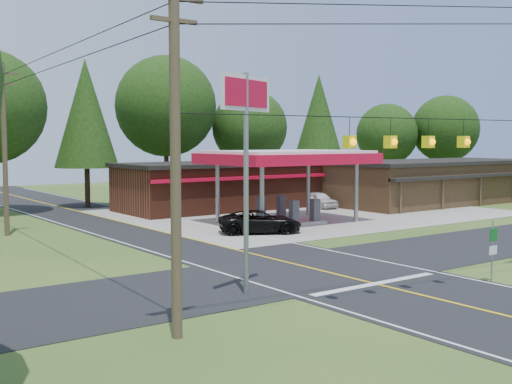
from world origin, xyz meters
TOP-DOWN VIEW (x-y plane):
  - ground at (0.00, 0.00)m, footprint 120.00×120.00m
  - main_highway at (0.00, 0.00)m, footprint 8.00×120.00m
  - cross_road at (0.00, 0.00)m, footprint 70.00×7.00m
  - lane_center_yellow at (0.00, 0.00)m, footprint 0.15×110.00m
  - gas_canopy at (9.00, 13.00)m, footprint 10.60×7.40m
  - convenience_store at (10.00, 22.98)m, footprint 16.40×7.55m
  - strip_building at (28.00, 15.98)m, footprint 20.40×8.75m
  - utility_pole_near_left at (-9.50, -5.00)m, footprint 1.80×0.30m
  - utility_pole_far_left at (-8.00, 18.00)m, footprint 1.80×0.30m
  - overhead_beacons at (-1.00, -6.00)m, footprint 17.04×2.04m
  - treeline_backdrop at (0.82, 24.01)m, footprint 70.27×51.59m
  - suv_car at (4.50, 10.00)m, footprint 6.66×6.66m
  - sedan_car at (17.00, 18.76)m, footprint 4.27×4.27m
  - big_stop_sign at (-5.00, -2.01)m, footprint 2.79×1.11m
  - route_sign_post at (3.97, -6.02)m, footprint 0.50×0.09m

SIDE VIEW (x-z plane):
  - ground at x=0.00m, z-range 0.00..0.00m
  - main_highway at x=0.00m, z-range 0.00..0.02m
  - cross_road at x=0.00m, z-range 0.00..0.03m
  - lane_center_yellow at x=0.00m, z-range 0.02..0.03m
  - sedan_car at x=17.00m, z-range 0.00..1.31m
  - suv_car at x=4.50m, z-range 0.00..1.37m
  - route_sign_post at x=3.97m, z-range 0.24..2.69m
  - strip_building at x=28.00m, z-range 0.01..3.81m
  - convenience_store at x=10.00m, z-range 0.02..3.82m
  - gas_canopy at x=9.00m, z-range 1.83..6.70m
  - utility_pole_near_left at x=-9.50m, z-range 0.20..10.20m
  - utility_pole_far_left at x=-8.00m, z-range 0.20..10.20m
  - big_stop_sign at x=-5.00m, z-range 2.05..9.99m
  - overhead_beacons at x=-1.00m, z-range 5.70..6.73m
  - treeline_backdrop at x=0.82m, z-range 0.84..14.14m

